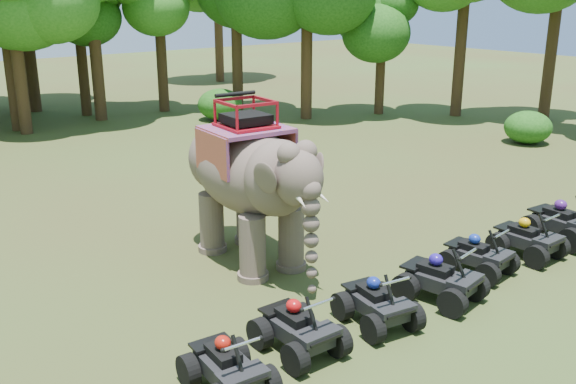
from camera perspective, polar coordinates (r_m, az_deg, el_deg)
name	(u,v)px	position (r m, az deg, el deg)	size (l,w,h in m)	color
ground	(321,284)	(14.71, 2.98, -8.17)	(110.00, 110.00, 0.00)	#47381E
elephant	(249,181)	(15.32, -3.47, 0.99)	(2.12, 4.82, 4.05)	brown
atv_0	(227,360)	(10.88, -5.42, -14.64)	(1.16, 1.60, 1.18)	black
atv_1	(299,322)	(11.89, 0.95, -11.45)	(1.21, 1.66, 1.23)	black
atv_2	(377,297)	(12.91, 7.95, -9.24)	(1.18, 1.62, 1.20)	black
atv_3	(441,273)	(14.10, 13.47, -7.01)	(1.25, 1.71, 1.27)	black
atv_4	(479,250)	(15.65, 16.62, -4.97)	(1.14, 1.57, 1.16)	black
atv_5	(529,234)	(16.99, 20.62, -3.49)	(1.20, 1.64, 1.22)	black
atv_6	(565,217)	(18.38, 23.39, -2.03)	(1.34, 1.84, 1.36)	black
tree_0	(8,46)	(32.74, -23.66, 11.81)	(5.51, 5.51, 7.87)	#195114
tree_1	(80,41)	(35.67, -17.99, 12.68)	(5.45, 5.45, 7.78)	#195114
tree_2	(160,32)	(35.86, -11.31, 13.78)	(5.95, 5.95, 8.50)	#195114
tree_3	(236,30)	(34.55, -4.60, 14.17)	(6.16, 6.16, 8.79)	#195114
tree_4	(307,27)	(33.05, 1.69, 14.44)	(6.46, 6.46, 9.23)	#195114
tree_5	(381,52)	(34.83, 8.28, 12.26)	(4.62, 4.62, 6.59)	#195114
tree_6	(462,27)	(35.01, 15.22, 14.01)	(6.44, 6.44, 9.20)	#195114
tree_7	(554,30)	(35.47, 22.54, 13.15)	(6.27, 6.27, 8.96)	#195114
tree_33	(93,19)	(34.02, -16.97, 14.52)	(7.05, 7.05, 10.08)	#195114
tree_34	(15,40)	(31.78, -23.07, 12.29)	(5.93, 5.93, 8.47)	#195114
tree_37	(8,15)	(39.72, -23.60, 14.19)	(7.07, 7.07, 10.10)	#195114
tree_40	(25,13)	(37.72, -22.35, 14.47)	(7.29, 7.29, 10.41)	#195114
tree_44	(218,9)	(47.49, -6.25, 15.91)	(7.19, 7.19, 10.28)	#195114
tree_46	(7,45)	(37.23, -23.74, 11.88)	(5.11, 5.11, 7.31)	#195114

